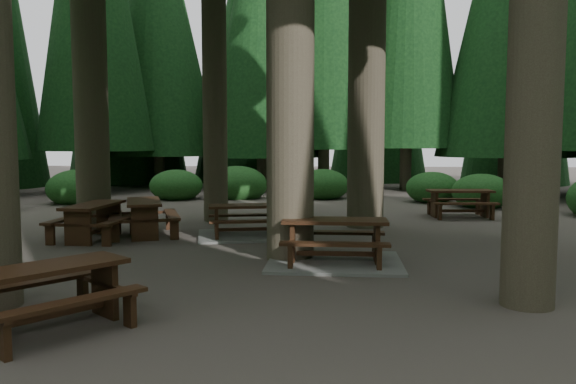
# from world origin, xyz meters

# --- Properties ---
(ground) EXTENTS (80.00, 80.00, 0.00)m
(ground) POSITION_xyz_m (0.00, 0.00, 0.00)
(ground) COLOR #4B433D
(ground) RESTS_ON ground
(picnic_table_a) EXTENTS (2.31, 1.92, 0.77)m
(picnic_table_a) POSITION_xyz_m (1.59, -0.17, 0.26)
(picnic_table_a) COLOR gray
(picnic_table_a) RESTS_ON ground
(picnic_table_b) EXTENTS (1.53, 1.86, 0.78)m
(picnic_table_b) POSITION_xyz_m (-3.51, 1.87, 0.52)
(picnic_table_b) COLOR #372010
(picnic_table_b) RESTS_ON ground
(picnic_table_c) EXTENTS (2.41, 2.13, 0.71)m
(picnic_table_c) POSITION_xyz_m (-0.33, 2.51, 0.23)
(picnic_table_c) COLOR gray
(picnic_table_c) RESTS_ON ground
(picnic_table_d) EXTENTS (1.84, 1.52, 0.76)m
(picnic_table_d) POSITION_xyz_m (5.16, 6.17, 0.51)
(picnic_table_d) COLOR #372010
(picnic_table_d) RESTS_ON ground
(picnic_table_e) EXTENTS (2.11, 2.15, 0.73)m
(picnic_table_e) POSITION_xyz_m (-1.62, -3.82, 0.48)
(picnic_table_e) COLOR #372010
(picnic_table_e) RESTS_ON ground
(picnic_table_f) EXTENTS (2.00, 2.22, 0.79)m
(picnic_table_f) POSITION_xyz_m (-2.63, 2.48, 0.53)
(picnic_table_f) COLOR #372010
(picnic_table_f) RESTS_ON ground
(shrub_ring) EXTENTS (23.86, 24.64, 1.49)m
(shrub_ring) POSITION_xyz_m (0.70, 0.75, 0.40)
(shrub_ring) COLOR #1E501B
(shrub_ring) RESTS_ON ground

